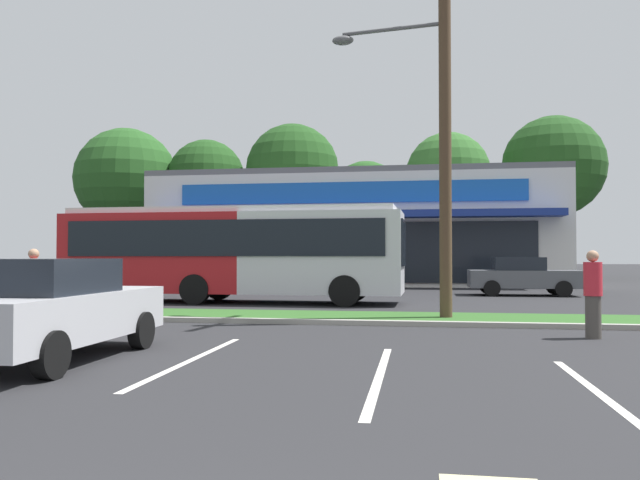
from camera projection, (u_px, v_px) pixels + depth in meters
The scene contains 20 objects.
grass_median at pixel (361, 317), 15.67m from camera, with size 56.00×2.20×0.12m, color #2D5B23.
curb_lip at pixel (356, 323), 14.46m from camera, with size 56.00×0.24×0.12m, color #99968C.
parking_stripe_0 at pixel (192, 360), 9.64m from camera, with size 0.12×4.80×0.01m, color silver.
parking_stripe_1 at pixel (379, 375), 8.39m from camera, with size 0.12×4.80×0.01m, color silver.
parking_stripe_2 at pixel (604, 397), 7.12m from camera, with size 0.12×4.80×0.01m, color silver.
storefront_building at pixel (359, 231), 37.72m from camera, with size 22.24×13.19×6.21m.
tree_far_left at pixel (126, 179), 48.39m from camera, with size 7.82×7.82×11.47m.
tree_left at pixel (206, 178), 48.11m from camera, with size 5.85×5.85×10.54m.
tree_mid_left at pixel (292, 171), 47.51m from camera, with size 7.08×7.08×11.62m.
tree_mid at pixel (366, 198), 48.84m from camera, with size 5.75×5.75×9.01m.
tree_mid_right at pixel (448, 175), 45.12m from camera, with size 6.07×6.07×10.52m.
tree_right at pixel (553, 167), 45.12m from camera, with size 7.29×7.29×11.70m.
utility_pole at pixel (439, 100), 15.32m from camera, with size 3.10×2.39×10.18m.
city_bus at pixel (232, 251), 21.50m from camera, with size 11.80×2.89×3.25m.
bus_stop_bench at pixel (89, 303), 14.46m from camera, with size 1.60×0.45×0.95m.
car_0 at pixel (523, 276), 25.18m from camera, with size 4.34×1.90×1.55m.
car_1 at pixel (50, 309), 9.58m from camera, with size 1.90×4.37×1.57m.
car_2 at pixel (106, 274), 28.56m from camera, with size 4.35×1.88×1.47m.
pedestrian_near_bench at pixel (33, 288), 14.02m from camera, with size 0.36×0.36×1.77m.
pedestrian_by_pole at pixel (593, 294), 12.16m from camera, with size 0.35×0.35×1.72m.
Camera 1 is at (1.43, -1.68, 1.62)m, focal length 35.04 mm.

